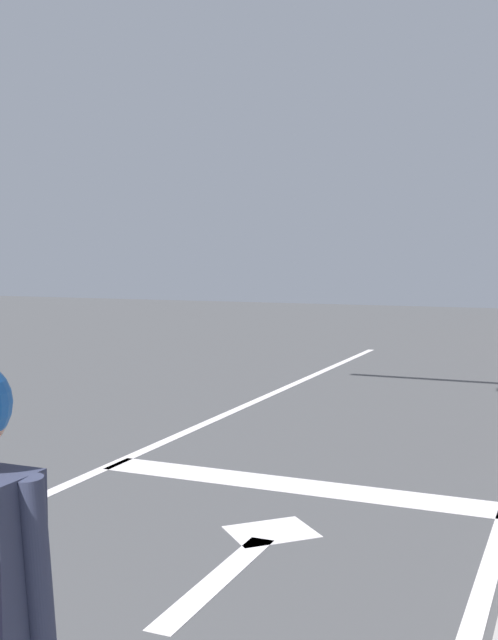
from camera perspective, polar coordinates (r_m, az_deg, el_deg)
lane_line_center at (r=6.64m, az=-13.17°, el=-11.67°), size 0.12×20.00×0.01m
lane_line_curbside at (r=5.47m, az=17.72°, el=-15.40°), size 0.12×20.00×0.01m
stop_bar at (r=6.46m, az=3.72°, el=-12.04°), size 3.51×0.40×0.01m
lane_arrow_stem at (r=4.73m, az=-2.32°, el=-18.47°), size 0.16×1.40×0.01m
lane_arrow_head at (r=5.45m, az=1.66°, el=-15.24°), size 0.71×0.71×0.01m
traffic_signal_mast at (r=7.72m, az=14.71°, el=20.42°), size 5.28×0.34×5.80m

